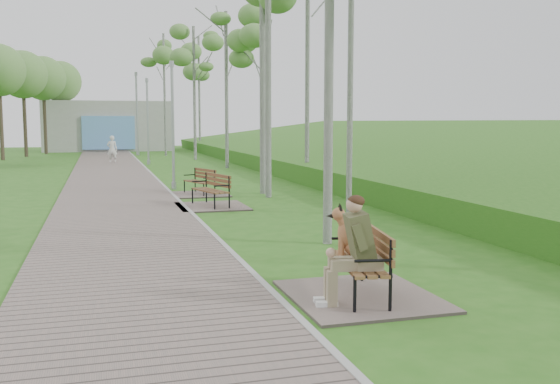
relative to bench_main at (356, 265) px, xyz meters
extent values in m
cube|color=#71635C|center=(-2.77, 16.31, -0.45)|extent=(3.50, 67.00, 0.04)
cube|color=#999993|center=(-1.02, 16.31, -0.44)|extent=(0.10, 67.00, 0.05)
cube|color=#427A26|center=(10.98, 14.81, -0.47)|extent=(14.00, 70.00, 1.60)
cube|color=#9E9E99|center=(-2.52, 45.81, 1.53)|extent=(10.00, 5.00, 4.00)
cube|color=#5E94D2|center=(-2.52, 43.21, 1.03)|extent=(4.00, 0.20, 2.60)
cube|color=#71635C|center=(0.10, 0.05, -0.45)|extent=(1.91, 2.12, 0.04)
cube|color=brown|center=(0.05, 0.05, 0.01)|extent=(0.75, 1.65, 0.04)
cube|color=brown|center=(0.30, 0.01, 0.29)|extent=(0.32, 1.57, 0.35)
cube|color=#71635C|center=(-0.29, 9.51, -0.45)|extent=(1.87, 2.08, 0.04)
cube|color=brown|center=(-0.34, 9.51, 0.00)|extent=(0.87, 1.63, 0.04)
cube|color=brown|center=(-0.10, 9.58, 0.28)|extent=(0.46, 1.51, 0.34)
cube|color=#71635C|center=(-0.13, 12.49, -0.45)|extent=(1.71, 1.90, 0.04)
cube|color=brown|center=(-0.18, 12.49, -0.04)|extent=(0.88, 1.49, 0.04)
cube|color=brown|center=(0.04, 12.57, 0.21)|extent=(0.51, 1.36, 0.31)
cylinder|color=#96989D|center=(-0.76, 14.46, -0.34)|extent=(0.17, 0.17, 0.26)
cylinder|color=#96989D|center=(-0.76, 14.46, 1.68)|extent=(0.10, 0.10, 4.30)
cylinder|color=#96989D|center=(-0.76, 14.46, 3.87)|extent=(0.15, 0.15, 0.22)
cylinder|color=#96989D|center=(-0.64, 27.64, -0.33)|extent=(0.18, 0.18, 0.27)
cylinder|color=#96989D|center=(-0.64, 27.64, 1.82)|extent=(0.11, 0.11, 4.58)
cylinder|color=#96989D|center=(-0.64, 27.64, 4.16)|extent=(0.16, 0.16, 0.23)
cylinder|color=#96989D|center=(-0.63, 37.65, -0.30)|extent=(0.22, 0.22, 0.34)
cylinder|color=#96989D|center=(-0.63, 37.65, 2.34)|extent=(0.13, 0.13, 5.62)
cylinder|color=#96989D|center=(-0.63, 37.65, 5.20)|extent=(0.20, 0.20, 0.28)
imported|color=silver|center=(-2.54, 29.61, 0.32)|extent=(0.61, 0.43, 1.57)
cylinder|color=silver|center=(2.93, 7.35, 4.29)|extent=(0.16, 0.16, 9.52)
cylinder|color=silver|center=(1.82, 11.24, 4.55)|extent=(0.19, 0.19, 10.05)
cylinder|color=silver|center=(4.44, 15.26, 5.10)|extent=(0.20, 0.20, 11.14)
cylinder|color=silver|center=(1.92, 12.32, 4.25)|extent=(0.19, 0.19, 9.44)
cylinder|color=silver|center=(4.50, 22.15, 3.50)|extent=(0.17, 0.17, 7.95)
ellipsoid|color=#629246|center=(4.50, 22.15, 6.05)|extent=(2.45, 2.45, 3.50)
cylinder|color=silver|center=(3.02, 23.82, 3.46)|extent=(0.16, 0.16, 7.85)
ellipsoid|color=#629246|center=(3.02, 23.82, 5.97)|extent=(2.35, 2.35, 3.45)
cylinder|color=silver|center=(2.50, 31.29, 3.61)|extent=(0.16, 0.16, 8.17)
ellipsoid|color=#629246|center=(2.50, 31.29, 6.23)|extent=(2.30, 2.30, 3.59)
cylinder|color=silver|center=(1.19, 36.38, 3.71)|extent=(0.16, 0.16, 8.36)
ellipsoid|color=#629246|center=(1.19, 36.38, 6.38)|extent=(2.34, 2.34, 3.68)
cylinder|color=silver|center=(4.69, 43.37, 4.11)|extent=(0.18, 0.18, 9.17)
ellipsoid|color=#629246|center=(4.69, 43.37, 7.05)|extent=(2.66, 2.66, 4.03)
camera|label=1|loc=(-3.25, -7.55, 1.90)|focal=40.00mm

